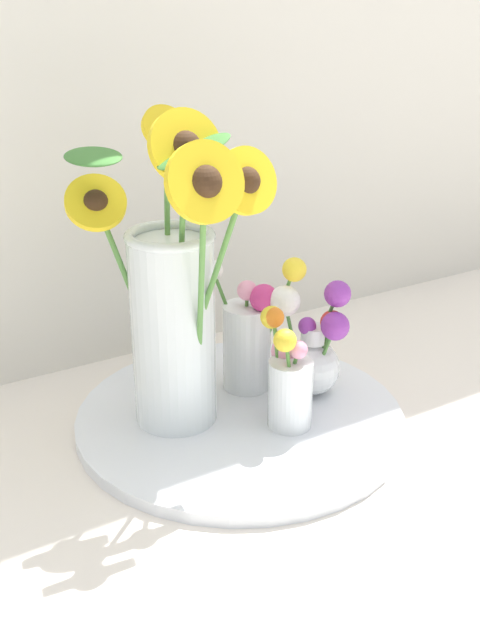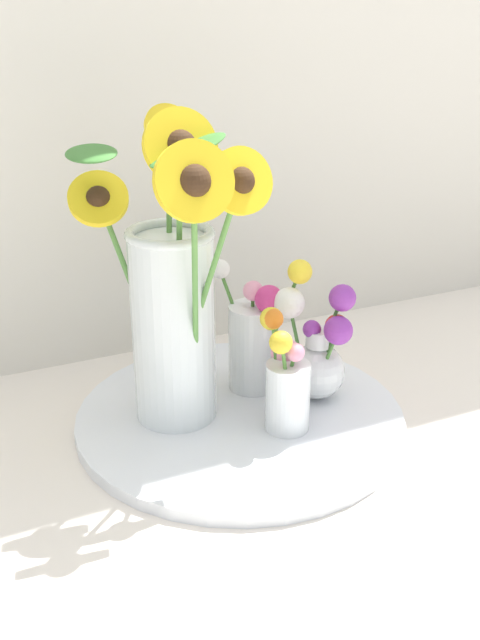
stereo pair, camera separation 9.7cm
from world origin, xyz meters
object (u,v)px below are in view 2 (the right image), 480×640
at_px(mason_jar_sunflowers, 174,300).
at_px(vase_bulb_right, 318,352).
at_px(vase_small_center, 286,379).
at_px(serving_tray, 240,418).
at_px(vase_small_back, 255,336).

height_order(mason_jar_sunflowers, vase_bulb_right, mason_jar_sunflowers).
bearing_deg(mason_jar_sunflowers, vase_small_center, -33.71).
distance_m(serving_tray, vase_small_back, 0.12).
height_order(vase_small_center, vase_small_back, vase_small_back).
bearing_deg(vase_bulb_right, serving_tray, 177.05).
bearing_deg(mason_jar_sunflowers, vase_small_back, 13.49).
bearing_deg(vase_small_center, serving_tray, 126.31).
xyz_separation_m(vase_bulb_right, vase_small_back, (-0.07, 0.06, 0.01)).
xyz_separation_m(serving_tray, vase_small_back, (0.05, 0.06, 0.09)).
xyz_separation_m(serving_tray, vase_small_center, (0.04, -0.06, 0.08)).
bearing_deg(mason_jar_sunflowers, vase_bulb_right, -9.22).
relative_size(vase_small_center, vase_small_back, 0.80).
relative_size(mason_jar_sunflowers, vase_bulb_right, 2.40).
bearing_deg(vase_bulb_right, mason_jar_sunflowers, 170.78).
height_order(serving_tray, mason_jar_sunflowers, mason_jar_sunflowers).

